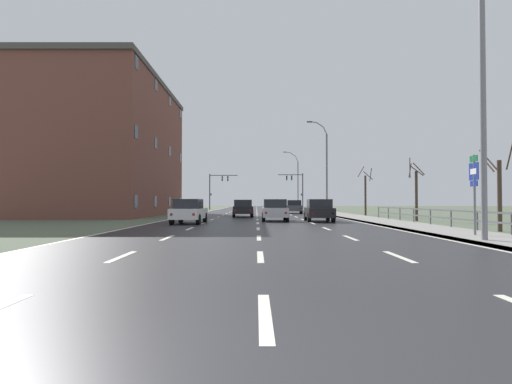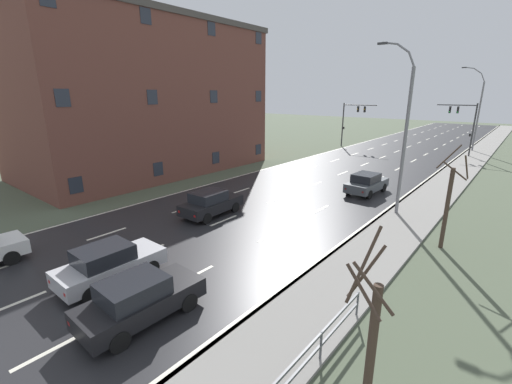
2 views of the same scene
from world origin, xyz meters
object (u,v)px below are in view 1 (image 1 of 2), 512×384
street_lamp_distant (297,181)px  car_near_left (294,207)px  car_near_right (189,211)px  street_lamp_foreground (478,94)px  traffic_signal_right (297,185)px  car_far_right (319,210)px  brick_building (105,149)px  car_mid_centre (242,208)px  street_lamp_midground (325,168)px  car_distant (274,210)px  highway_sign (474,185)px  traffic_signal_left (216,185)px

street_lamp_distant → car_near_left: bearing=-96.3°
car_near_right → car_near_left: size_ratio=0.99×
street_lamp_foreground → traffic_signal_right: 57.27m
car_far_right → brick_building: (-20.06, 14.05, 6.10)m
street_lamp_distant → car_near_left: (-3.08, -27.87, -4.35)m
car_mid_centre → car_far_right: 10.23m
street_lamp_foreground → traffic_signal_right: street_lamp_foreground is taller
street_lamp_distant → car_mid_centre: size_ratio=2.55×
street_lamp_midground → car_near_right: size_ratio=2.45×
street_lamp_distant → car_near_right: 51.48m
car_far_right → car_near_left: same height
traffic_signal_right → car_distant: (-5.67, -41.52, -3.43)m
street_lamp_distant → car_distant: size_ratio=2.58×
street_lamp_midground → highway_sign: bearing=-88.2°
car_far_right → car_distant: bearing=170.4°
highway_sign → car_mid_centre: highway_sign is taller
street_lamp_foreground → street_lamp_distant: 62.32m
traffic_signal_right → street_lamp_midground: bearing=-88.8°
street_lamp_foreground → traffic_signal_right: size_ratio=1.66×
street_lamp_distant → car_distant: street_lamp_distant is taller
car_far_right → car_near_left: bearing=91.5°
brick_building → car_near_left: bearing=14.7°
car_near_right → brick_building: brick_building is taller
street_lamp_foreground → car_near_right: size_ratio=2.49×
traffic_signal_left → traffic_signal_right: bearing=5.6°
traffic_signal_right → car_near_left: size_ratio=1.49×
traffic_signal_left → car_distant: bearing=-78.8°
street_lamp_midground → traffic_signal_left: 28.56m
street_lamp_distant → traffic_signal_right: size_ratio=1.70×
traffic_signal_left → car_distant: traffic_signal_left is taller
street_lamp_distant → car_near_right: bearing=-103.3°
street_lamp_midground → car_mid_centre: (-8.77, -7.47, -4.21)m
traffic_signal_left → brick_building: 28.33m
highway_sign → traffic_signal_left: 55.91m
street_lamp_foreground → traffic_signal_left: bearing=104.3°
car_near_right → car_distant: same height
street_lamp_midground → car_far_right: street_lamp_midground is taller
car_distant → brick_building: 22.51m
traffic_signal_left → car_near_right: bearing=-86.9°
street_lamp_foreground → street_lamp_midground: 31.16m
street_lamp_foreground → car_near_left: bearing=95.2°
car_mid_centre → brick_building: brick_building is taller
car_mid_centre → car_near_left: same height
car_near_left → traffic_signal_left: bearing=120.4°
brick_building → car_distant: bearing=-38.3°
highway_sign → car_mid_centre: (-9.69, 21.56, -1.27)m
highway_sign → traffic_signal_left: traffic_signal_left is taller
street_lamp_distant → car_far_right: (-3.10, -47.18, -4.35)m
car_mid_centre → brick_building: (-14.46, 5.50, 6.10)m
highway_sign → car_near_left: bearing=97.2°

